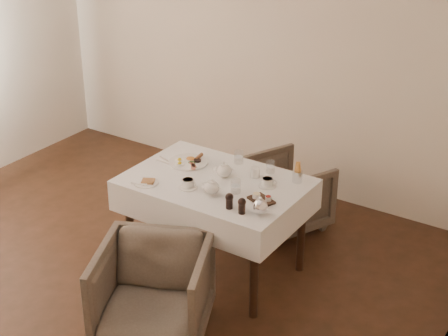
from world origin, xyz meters
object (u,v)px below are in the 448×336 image
Objects in this scene: armchair_near at (153,292)px; breakfast_plate at (189,161)px; armchair_far at (283,194)px; teapot_centre at (224,170)px; table at (215,195)px.

breakfast_plate reaches higher than armchair_near.
armchair_near is 1.16m from breakfast_plate.
teapot_centre is (-0.08, -0.77, 0.52)m from armchair_far.
table is 0.38m from breakfast_plate.
armchair_near is 1.70m from armchair_far.
teapot_centre is at bearing 72.48° from table.
breakfast_plate reaches higher than armchair_far.
armchair_near is at bearing -84.11° from table.
teapot_centre is (-0.06, 0.93, 0.49)m from armchair_near.
armchair_near is 1.05m from teapot_centre.
table is 0.92m from armchair_far.
breakfast_plate is at bearing 145.91° from teapot_centre.
breakfast_plate is (-0.33, 0.14, 0.13)m from table.
table is at bearing -132.40° from teapot_centre.
teapot_centre reaches higher than armchair_near.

